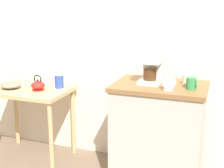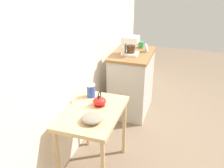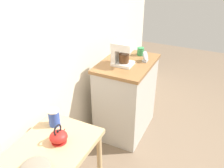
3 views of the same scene
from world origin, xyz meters
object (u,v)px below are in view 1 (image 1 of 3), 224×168
bowl_stoneware (11,85)px  coffee_maker (151,66)px  teakettle (38,85)px  canister_enamel (59,81)px  mug_tall_green (191,83)px  table_clock (169,84)px  mug_small_cream (187,80)px

bowl_stoneware → coffee_maker: bearing=1.2°
teakettle → coffee_maker: bearing=-0.3°
canister_enamel → coffee_maker: (0.99, -0.16, 0.25)m
mug_tall_green → bowl_stoneware: bearing=177.8°
mug_tall_green → table_clock: (-0.16, -0.11, 0.01)m
canister_enamel → coffee_maker: bearing=-9.3°
mug_small_cream → teakettle: bearing=-178.8°
bowl_stoneware → mug_tall_green: size_ratio=2.20×
bowl_stoneware → canister_enamel: bearing=23.1°
coffee_maker → mug_tall_green: 0.38m
bowl_stoneware → table_clock: table_clock is taller
teakettle → mug_small_cream: 1.45m
mug_tall_green → coffee_maker: bearing=164.5°
bowl_stoneware → coffee_maker: size_ratio=0.79×
canister_enamel → mug_small_cream: (1.29, -0.13, 0.15)m
table_clock → coffee_maker: bearing=132.4°
mug_small_cream → table_clock: table_clock is taller
bowl_stoneware → mug_tall_green: mug_tall_green is taller
coffee_maker → canister_enamel: bearing=170.7°
mug_small_cream → mug_tall_green: (0.05, -0.13, 0.00)m
bowl_stoneware → table_clock: bearing=-6.3°
bowl_stoneware → teakettle: size_ratio=1.23×
mug_tall_green → teakettle: bearing=176.0°
bowl_stoneware → mug_tall_green: bearing=-2.2°
canister_enamel → mug_small_cream: 1.30m
mug_small_cream → table_clock: (-0.11, -0.25, 0.01)m
canister_enamel → coffee_maker: 1.03m
teakettle → canister_enamel: 0.22m
bowl_stoneware → canister_enamel: canister_enamel is taller
table_clock → bowl_stoneware: bearing=173.7°
canister_enamel → table_clock: size_ratio=1.23×
coffee_maker → table_clock: bearing=-47.6°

